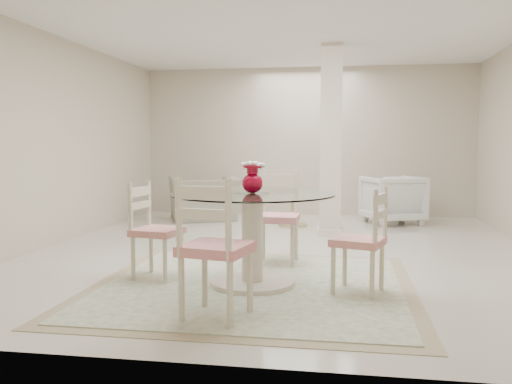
# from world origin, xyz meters

# --- Properties ---
(ground) EXTENTS (7.00, 7.00, 0.00)m
(ground) POSITION_xyz_m (0.00, 0.00, 0.00)
(ground) COLOR silver
(ground) RESTS_ON ground
(room_shell) EXTENTS (6.02, 7.02, 2.71)m
(room_shell) POSITION_xyz_m (0.00, 0.00, 1.86)
(room_shell) COLOR beige
(room_shell) RESTS_ON ground
(column) EXTENTS (0.30, 0.30, 2.70)m
(column) POSITION_xyz_m (0.50, 1.30, 1.35)
(column) COLOR beige
(column) RESTS_ON ground
(area_rug) EXTENTS (2.91, 2.91, 0.02)m
(area_rug) POSITION_xyz_m (-0.13, -1.70, 0.01)
(area_rug) COLOR tan
(area_rug) RESTS_ON ground
(dining_table) EXTENTS (1.49, 1.49, 0.86)m
(dining_table) POSITION_xyz_m (-0.13, -1.70, 0.44)
(dining_table) COLOR beige
(dining_table) RESTS_ON ground
(red_vase) EXTENTS (0.22, 0.19, 0.29)m
(red_vase) POSITION_xyz_m (-0.13, -1.70, 0.99)
(red_vase) COLOR #A00420
(red_vase) RESTS_ON dining_table
(dining_chair_east) EXTENTS (0.51, 0.51, 1.03)m
(dining_chair_east) POSITION_xyz_m (0.88, -1.84, 0.54)
(dining_chair_east) COLOR beige
(dining_chair_east) RESTS_ON ground
(dining_chair_north) EXTENTS (0.46, 0.46, 1.13)m
(dining_chair_north) POSITION_xyz_m (-0.02, -0.69, 0.59)
(dining_chair_north) COLOR beige
(dining_chair_north) RESTS_ON ground
(dining_chair_west) EXTENTS (0.48, 0.48, 1.03)m
(dining_chair_west) POSITION_xyz_m (-1.14, -1.58, 0.54)
(dining_chair_west) COLOR beige
(dining_chair_west) RESTS_ON ground
(dining_chair_south) EXTENTS (0.55, 0.55, 1.17)m
(dining_chair_south) POSITION_xyz_m (-0.26, -2.72, 0.62)
(dining_chair_south) COLOR beige
(dining_chair_south) RESTS_ON ground
(recliner_taupe) EXTENTS (1.41, 1.34, 0.73)m
(recliner_taupe) POSITION_xyz_m (-1.69, 2.51, 0.37)
(recliner_taupe) COLOR #9F9783
(recliner_taupe) RESTS_ON ground
(armchair_white) EXTENTS (1.11, 1.12, 0.79)m
(armchair_white) POSITION_xyz_m (1.48, 2.59, 0.40)
(armchair_white) COLOR white
(armchair_white) RESTS_ON ground
(side_table) EXTENTS (0.48, 0.48, 0.50)m
(side_table) POSITION_xyz_m (-0.11, 2.07, 0.23)
(side_table) COLOR #D6C083
(side_table) RESTS_ON ground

